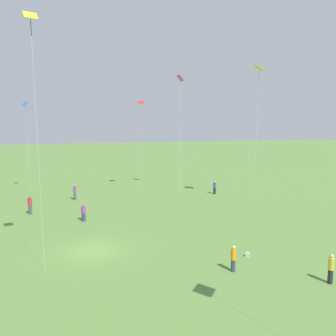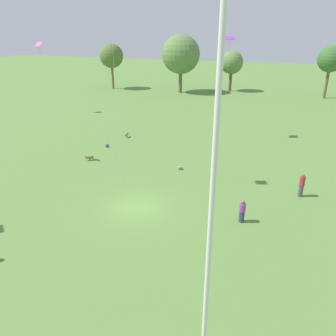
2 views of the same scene
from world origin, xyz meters
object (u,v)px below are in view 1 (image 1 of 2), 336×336
Objects in this scene: person_5 at (84,213)px; kite_1 at (25,110)px; kite_0 at (180,83)px; kite_6 at (141,107)px; person_3 at (215,187)px; person_0 at (30,205)px; kite_3 at (259,73)px; person_2 at (75,192)px; picnic_bag_2 at (248,255)px; person_4 at (233,258)px; kite_9 at (31,34)px; person_1 at (331,269)px.

kite_1 reaches higher than person_5.
person_5 is 21.31m from kite_0.
kite_0 is 1.26× the size of kite_6.
person_0 is at bearing -137.54° from person_3.
person_3 is at bearing -88.64° from kite_0.
kite_6 is at bearing 162.98° from person_0.
kite_3 is 1.27× the size of kite_6.
kite_1 is (14.18, 6.81, 10.14)m from person_5.
person_0 reaches higher than person_2.
person_0 is 22.59m from picnic_bag_2.
person_5 is at bearing -122.83° from person_3.
kite_9 reaches higher than person_4.
person_1 is 5.68m from person_4.
person_4 is 0.11× the size of kite_3.
person_0 is 14.49m from kite_1.
kite_9 reaches higher than kite_0.
person_1 reaches higher than person_3.
person_5 is 18.72m from kite_1.
person_3 is at bearing 33.34° from kite_6.
person_5 is 0.11× the size of kite_0.
person_2 reaches higher than person_4.
person_1 is 0.98× the size of person_2.
person_1 is at bearing 8.28° from kite_9.
kite_0 is 26.17m from picnic_bag_2.
person_1 is 0.12× the size of kite_0.
person_4 is 27.54m from kite_0.
person_3 is 5.28× the size of picnic_bag_2.
person_0 is 1.10× the size of person_3.
person_3 is at bearing 126.38° from person_2.
person_5 is 0.13× the size of kite_6.
picnic_bag_2 is (-15.30, -16.60, -0.80)m from person_0.
person_2 is 0.12× the size of kite_3.
person_1 is 0.12× the size of kite_3.
kite_9 reaches higher than kite_3.
kite_0 is at bearing 135.77° from person_2.
kite_3 is (-12.44, -25.93, 3.82)m from kite_1.
kite_9 is at bearing -177.45° from kite_3.
person_3 is 0.11× the size of kite_9.
kite_3 reaches higher than person_4.
person_3 is (4.09, -22.10, -0.09)m from person_0.
person_5 is at bearing 26.80° from person_1.
kite_0 is 1.28× the size of kite_1.
person_5 is (-3.80, -5.34, -0.15)m from person_0.
kite_1 is 0.98× the size of kite_6.
person_2 is 0.12× the size of kite_9.
kite_6 reaches higher than person_5.
kite_0 reaches higher than person_0.
person_4 is at bearing -150.12° from kite_3.
kite_6 reaches higher than person_4.
person_4 is at bearing 80.61° from person_0.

